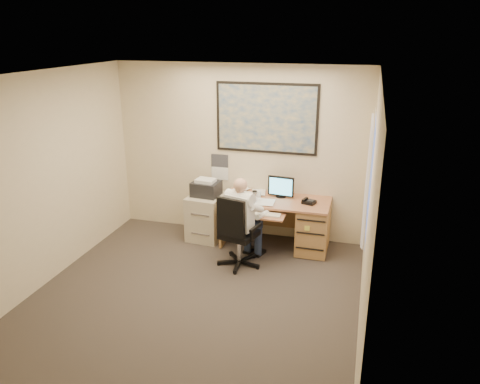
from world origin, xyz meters
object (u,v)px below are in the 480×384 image
(desk, at_px, (297,221))
(office_chair, at_px, (239,246))
(filing_cabinet, at_px, (207,213))
(person, at_px, (240,222))

(desk, relative_size, office_chair, 1.52)
(filing_cabinet, relative_size, person, 0.77)
(office_chair, bearing_deg, person, 112.82)
(office_chair, bearing_deg, filing_cabinet, 147.61)
(desk, bearing_deg, filing_cabinet, -179.49)
(filing_cabinet, height_order, person, person)
(filing_cabinet, xyz_separation_m, office_chair, (0.75, -0.79, -0.11))
(desk, height_order, person, person)
(desk, xyz_separation_m, person, (-0.70, -0.73, 0.20))
(desk, xyz_separation_m, office_chair, (-0.68, -0.81, -0.13))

